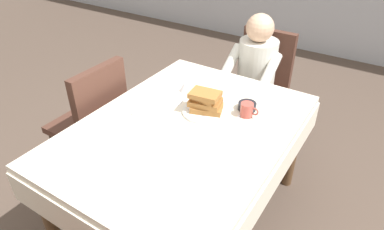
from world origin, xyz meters
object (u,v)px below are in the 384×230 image
(diner_person, at_px, (254,71))
(plate_breakfast, at_px, (206,111))
(dining_table_main, at_px, (185,139))
(chair_diner, at_px, (260,79))
(cup_coffee, at_px, (247,110))
(spoon_near_edge, at_px, (169,137))
(chair_left_side, at_px, (94,117))
(knife_right_of_plate, at_px, (232,123))
(fork_left_of_plate, at_px, (178,104))
(bowl_butter, at_px, (247,106))
(syrup_pitcher, at_px, (185,86))
(breakfast_stack, at_px, (206,101))

(diner_person, xyz_separation_m, plate_breakfast, (0.04, -0.82, 0.08))
(dining_table_main, height_order, chair_diner, chair_diner)
(cup_coffee, height_order, spoon_near_edge, cup_coffee)
(chair_left_side, relative_size, knife_right_of_plate, 4.65)
(plate_breakfast, relative_size, fork_left_of_plate, 1.56)
(plate_breakfast, xyz_separation_m, cup_coffee, (0.23, 0.10, 0.03))
(bowl_butter, bearing_deg, plate_breakfast, -139.70)
(dining_table_main, relative_size, syrup_pitcher, 19.05)
(breakfast_stack, xyz_separation_m, syrup_pitcher, (-0.25, 0.15, -0.04))
(cup_coffee, xyz_separation_m, syrup_pitcher, (-0.47, 0.05, -0.01))
(plate_breakfast, bearing_deg, cup_coffee, 23.31)
(diner_person, height_order, fork_left_of_plate, diner_person)
(knife_right_of_plate, bearing_deg, cup_coffee, -15.31)
(chair_left_side, relative_size, spoon_near_edge, 6.20)
(plate_breakfast, xyz_separation_m, spoon_near_edge, (-0.04, -0.32, -0.01))
(cup_coffee, distance_m, syrup_pitcher, 0.48)
(chair_diner, height_order, syrup_pitcher, chair_diner)
(chair_left_side, xyz_separation_m, fork_left_of_plate, (0.60, 0.17, 0.21))
(diner_person, relative_size, syrup_pitcher, 14.00)
(chair_left_side, bearing_deg, fork_left_of_plate, -74.06)
(bowl_butter, xyz_separation_m, knife_right_of_plate, (-0.00, -0.19, -0.02))
(bowl_butter, distance_m, knife_right_of_plate, 0.19)
(fork_left_of_plate, distance_m, knife_right_of_plate, 0.38)
(cup_coffee, relative_size, knife_right_of_plate, 0.57)
(bowl_butter, bearing_deg, breakfast_stack, -140.66)
(fork_left_of_plate, bearing_deg, chair_left_side, 102.59)
(diner_person, bearing_deg, dining_table_main, 90.96)
(diner_person, distance_m, cup_coffee, 0.78)
(dining_table_main, xyz_separation_m, chair_left_side, (-0.77, 0.00, -0.12))
(diner_person, xyz_separation_m, fork_left_of_plate, (-0.15, -0.84, 0.07))
(chair_left_side, bearing_deg, diner_person, -36.62)
(fork_left_of_plate, bearing_deg, plate_breakfast, -87.34)
(breakfast_stack, bearing_deg, cup_coffee, 22.39)
(chair_diner, height_order, knife_right_of_plate, chair_diner)
(plate_breakfast, height_order, bowl_butter, bowl_butter)
(dining_table_main, height_order, spoon_near_edge, spoon_near_edge)
(breakfast_stack, height_order, fork_left_of_plate, breakfast_stack)
(bowl_butter, relative_size, spoon_near_edge, 0.73)
(dining_table_main, distance_m, knife_right_of_plate, 0.29)
(chair_diner, distance_m, syrup_pitcher, 0.89)
(breakfast_stack, xyz_separation_m, bowl_butter, (0.20, 0.16, -0.05))
(chair_left_side, relative_size, syrup_pitcher, 11.63)
(chair_left_side, xyz_separation_m, spoon_near_edge, (0.75, -0.13, 0.21))
(breakfast_stack, height_order, knife_right_of_plate, breakfast_stack)
(breakfast_stack, xyz_separation_m, spoon_near_edge, (-0.04, -0.33, -0.07))
(diner_person, xyz_separation_m, spoon_near_edge, (0.00, -1.15, 0.07))
(diner_person, bearing_deg, chair_diner, -90.00)
(plate_breakfast, height_order, cup_coffee, cup_coffee)
(cup_coffee, bearing_deg, fork_left_of_plate, -164.26)
(dining_table_main, xyz_separation_m, plate_breakfast, (0.02, 0.19, 0.10))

